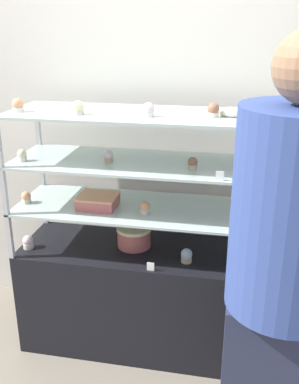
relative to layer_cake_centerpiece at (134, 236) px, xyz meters
name	(u,v)px	position (x,y,z in m)	size (l,w,h in m)	color
ground_plane	(149,340)	(0.09, -0.03, -0.65)	(20.00, 20.00, 0.00)	gray
back_wall	(163,105)	(0.09, 0.35, 0.65)	(8.00, 0.05, 2.60)	silver
display_base	(149,297)	(0.09, -0.03, -0.35)	(1.39, 0.46, 0.59)	black
display_riser_lower	(149,210)	(0.09, -0.03, 0.17)	(1.39, 0.46, 0.24)	#B7B7BC
display_riser_middle	(149,165)	(0.09, -0.03, 0.42)	(1.39, 0.46, 0.24)	#B7B7BC
display_riser_upper	(149,116)	(0.09, -0.03, 0.66)	(1.39, 0.46, 0.24)	#B7B7BC
layer_cake_centerpiece	(134,236)	(0.00, 0.00, 0.00)	(0.19, 0.19, 0.11)	#C66660
sheet_cake_frosted	(98,201)	(-0.17, -0.07, 0.22)	(0.19, 0.17, 0.06)	#C66660
cupcake_0	(28,242)	(-0.55, -0.13, -0.02)	(0.06, 0.06, 0.07)	beige
cupcake_1	(187,256)	(0.30, -0.12, -0.02)	(0.06, 0.06, 0.07)	#CCB28C
cupcake_2	(271,262)	(0.71, -0.10, -0.02)	(0.06, 0.06, 0.07)	beige
price_tag_0	(151,267)	(0.14, -0.24, -0.04)	(0.04, 0.00, 0.04)	white
cupcake_3	(26,197)	(-0.56, -0.09, 0.22)	(0.05, 0.05, 0.06)	beige
cupcake_4	(145,208)	(0.08, -0.11, 0.22)	(0.05, 0.05, 0.06)	beige
cupcake_5	(280,216)	(0.73, -0.09, 0.22)	(0.05, 0.05, 0.06)	white
price_tag_1	(235,228)	(0.53, -0.24, 0.21)	(0.04, 0.00, 0.04)	white
cupcake_6	(22,155)	(-0.54, -0.13, 0.46)	(0.05, 0.05, 0.06)	white
cupcake_7	(108,156)	(-0.11, -0.06, 0.46)	(0.05, 0.05, 0.06)	#CCB28C
cupcake_8	(193,163)	(0.31, -0.10, 0.46)	(0.05, 0.05, 0.06)	#CCB28C
cupcake_9	(282,167)	(0.72, -0.08, 0.46)	(0.05, 0.05, 0.06)	beige
price_tag_2	(220,176)	(0.45, -0.24, 0.45)	(0.04, 0.00, 0.04)	white
cupcake_10	(18,106)	(-0.54, -0.12, 0.71)	(0.06, 0.06, 0.07)	white
cupcake_11	(78,108)	(-0.23, -0.12, 0.71)	(0.06, 0.06, 0.07)	beige
cupcake_12	(148,110)	(0.10, -0.11, 0.71)	(0.06, 0.06, 0.07)	white
cupcake_13	(213,110)	(0.39, -0.06, 0.71)	(0.06, 0.06, 0.07)	beige
cupcake_14	(292,116)	(0.73, -0.13, 0.71)	(0.06, 0.06, 0.07)	beige
price_tag_3	(247,122)	(0.54, -0.24, 0.70)	(0.04, 0.00, 0.04)	white
donut_glazed	(232,112)	(0.48, 0.00, 0.69)	(0.13, 0.13, 0.03)	#EFE5CC
customer_figure	(285,274)	(0.70, -0.71, 0.27)	(0.40, 0.40, 1.73)	#282D47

